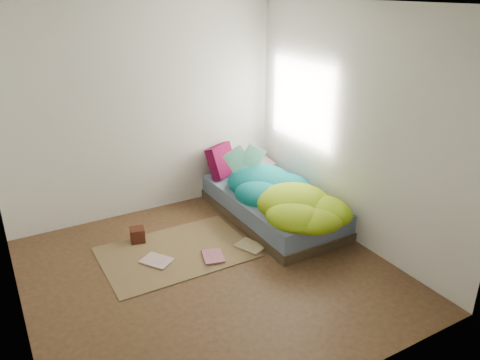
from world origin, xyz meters
The scene contains 12 objects.
ground centered at (0.00, 0.00, 0.00)m, with size 3.50×3.50×0.00m, color #3D2B17.
room_walls centered at (0.01, 0.01, 1.63)m, with size 3.54×3.54×2.62m.
bed centered at (1.22, 0.72, 0.17)m, with size 1.00×2.00×0.34m.
duvet centered at (1.22, 0.50, 0.51)m, with size 0.96×1.84×0.34m, color #076672, non-canonical shape.
rug centered at (-0.15, 0.55, 0.01)m, with size 1.60×1.10×0.01m, color brown.
pillow_floral centered at (1.41, 1.52, 0.40)m, with size 0.58×0.36×0.13m, color silver.
pillow_magenta centered at (0.95, 1.56, 0.55)m, with size 0.43×0.13×0.43m, color #4D051F.
open_book centered at (1.05, 1.10, 0.81)m, with size 0.44×0.10×0.27m, color green, non-canonical shape.
wooden_box centered at (-0.44, 0.99, 0.09)m, with size 0.16×0.16×0.16m, color #34130C.
floor_book_a centered at (-0.50, 0.40, 0.02)m, with size 0.23×0.31×0.02m, color beige.
floor_book_b centered at (0.04, 0.27, 0.03)m, with size 0.21×0.29×0.03m, color #C47186.
floor_book_c centered at (0.50, 0.18, 0.02)m, with size 0.23×0.32×0.02m, color tan.
Camera 1 is at (-1.75, -3.67, 2.74)m, focal length 35.00 mm.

